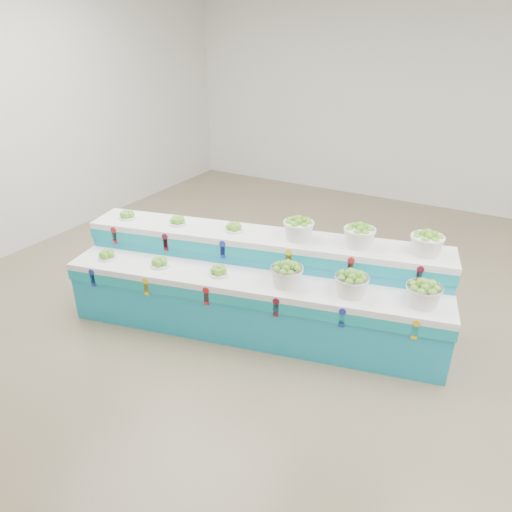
# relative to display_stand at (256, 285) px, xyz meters

# --- Properties ---
(ground) EXTENTS (10.00, 10.00, 0.00)m
(ground) POSITION_rel_display_stand_xyz_m (0.84, 0.15, -0.51)
(ground) COLOR #75674D
(ground) RESTS_ON ground
(back_wall) EXTENTS (10.00, 0.00, 10.00)m
(back_wall) POSITION_rel_display_stand_xyz_m (0.84, 5.15, 1.49)
(back_wall) COLOR silver
(back_wall) RESTS_ON ground
(display_stand) EXTENTS (4.28, 1.96, 1.02)m
(display_stand) POSITION_rel_display_stand_xyz_m (0.00, 0.00, 0.00)
(display_stand) COLOR #1C99BE
(display_stand) RESTS_ON ground
(plate_lower_left) EXTENTS (0.25, 0.25, 0.10)m
(plate_lower_left) POSITION_rel_display_stand_xyz_m (-1.61, -0.63, 0.26)
(plate_lower_left) COLOR white
(plate_lower_left) RESTS_ON display_stand
(plate_lower_mid) EXTENTS (0.25, 0.25, 0.10)m
(plate_lower_mid) POSITION_rel_display_stand_xyz_m (-0.96, -0.48, 0.26)
(plate_lower_mid) COLOR white
(plate_lower_mid) RESTS_ON display_stand
(plate_lower_right) EXTENTS (0.25, 0.25, 0.10)m
(plate_lower_right) POSITION_rel_display_stand_xyz_m (-0.28, -0.33, 0.26)
(plate_lower_right) COLOR white
(plate_lower_right) RESTS_ON display_stand
(basket_lower_left) EXTENTS (0.40, 0.40, 0.25)m
(basket_lower_left) POSITION_rel_display_stand_xyz_m (0.45, -0.16, 0.33)
(basket_lower_left) COLOR silver
(basket_lower_left) RESTS_ON display_stand
(basket_lower_mid) EXTENTS (0.40, 0.40, 0.25)m
(basket_lower_mid) POSITION_rel_display_stand_xyz_m (1.09, -0.02, 0.33)
(basket_lower_mid) COLOR silver
(basket_lower_mid) RESTS_ON display_stand
(basket_lower_right) EXTENTS (0.40, 0.40, 0.25)m
(basket_lower_right) POSITION_rel_display_stand_xyz_m (1.75, 0.13, 0.33)
(basket_lower_right) COLOR silver
(basket_lower_right) RESTS_ON display_stand
(plate_upper_left) EXTENTS (0.25, 0.25, 0.10)m
(plate_upper_left) POSITION_rel_display_stand_xyz_m (-1.72, -0.13, 0.56)
(plate_upper_left) COLOR white
(plate_upper_left) RESTS_ON display_stand
(plate_upper_mid) EXTENTS (0.25, 0.25, 0.10)m
(plate_upper_mid) POSITION_rel_display_stand_xyz_m (-1.07, 0.02, 0.56)
(plate_upper_mid) COLOR white
(plate_upper_mid) RESTS_ON display_stand
(plate_upper_right) EXTENTS (0.25, 0.25, 0.10)m
(plate_upper_right) POSITION_rel_display_stand_xyz_m (-0.39, 0.17, 0.56)
(plate_upper_right) COLOR white
(plate_upper_right) RESTS_ON display_stand
(basket_upper_left) EXTENTS (0.40, 0.40, 0.25)m
(basket_upper_left) POSITION_rel_display_stand_xyz_m (0.34, 0.34, 0.63)
(basket_upper_left) COLOR silver
(basket_upper_left) RESTS_ON display_stand
(basket_upper_mid) EXTENTS (0.40, 0.40, 0.25)m
(basket_upper_mid) POSITION_rel_display_stand_xyz_m (0.98, 0.48, 0.63)
(basket_upper_mid) COLOR silver
(basket_upper_mid) RESTS_ON display_stand
(basket_upper_right) EXTENTS (0.40, 0.40, 0.25)m
(basket_upper_right) POSITION_rel_display_stand_xyz_m (1.63, 0.63, 0.63)
(basket_upper_right) COLOR silver
(basket_upper_right) RESTS_ON display_stand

